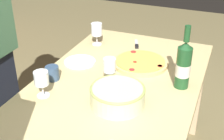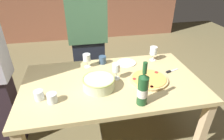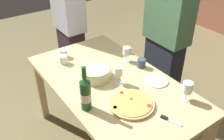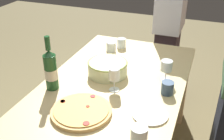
% 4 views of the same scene
% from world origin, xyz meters
% --- Properties ---
extents(dining_table, '(1.60, 0.90, 0.75)m').
position_xyz_m(dining_table, '(0.00, 0.00, 0.66)').
color(dining_table, '#CFB87C').
rests_on(dining_table, ground).
extents(pizza, '(0.34, 0.34, 0.03)m').
position_xyz_m(pizza, '(0.33, -0.06, 0.76)').
color(pizza, '#E1B471').
rests_on(pizza, dining_table).
extents(serving_bowl, '(0.28, 0.28, 0.10)m').
position_xyz_m(serving_bowl, '(-0.13, -0.08, 0.80)').
color(serving_bowl, beige).
rests_on(serving_bowl, dining_table).
extents(wine_bottle, '(0.08, 0.08, 0.35)m').
position_xyz_m(wine_bottle, '(0.16, -0.34, 0.88)').
color(wine_bottle, '#1D4C25').
rests_on(wine_bottle, dining_table).
extents(wine_glass_near_pizza, '(0.08, 0.08, 0.16)m').
position_xyz_m(wine_glass_near_pizza, '(0.52, 0.32, 0.85)').
color(wine_glass_near_pizza, white).
rests_on(wine_glass_near_pizza, dining_table).
extents(wine_glass_by_bottle, '(0.08, 0.08, 0.14)m').
position_xyz_m(wine_glass_by_bottle, '(-0.20, 0.31, 0.85)').
color(wine_glass_by_bottle, white).
rests_on(wine_glass_by_bottle, dining_table).
extents(wine_glass_far_left, '(0.07, 0.07, 0.16)m').
position_xyz_m(wine_glass_far_left, '(0.05, 0.03, 0.86)').
color(wine_glass_far_left, white).
rests_on(wine_glass_far_left, dining_table).
extents(cup_amber, '(0.08, 0.08, 0.08)m').
position_xyz_m(cup_amber, '(-0.03, 0.35, 0.79)').
color(cup_amber, '#344C6A').
rests_on(cup_amber, dining_table).
extents(cup_ceramic, '(0.08, 0.08, 0.08)m').
position_xyz_m(cup_ceramic, '(-0.51, -0.20, 0.79)').
color(cup_ceramic, white).
rests_on(cup_ceramic, dining_table).
extents(cup_spare, '(0.07, 0.07, 0.08)m').
position_xyz_m(cup_spare, '(-0.61, -0.15, 0.79)').
color(cup_spare, white).
rests_on(cup_spare, dining_table).
extents(side_plate, '(0.20, 0.20, 0.01)m').
position_xyz_m(side_plate, '(0.22, 0.31, 0.76)').
color(side_plate, white).
rests_on(side_plate, dining_table).
extents(person_host, '(0.40, 0.24, 1.61)m').
position_xyz_m(person_host, '(-1.09, 0.17, 0.82)').
color(person_host, '#2F222C').
rests_on(person_host, ground).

